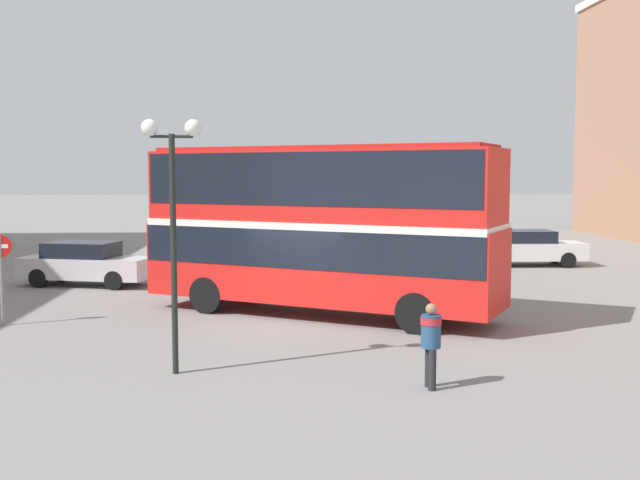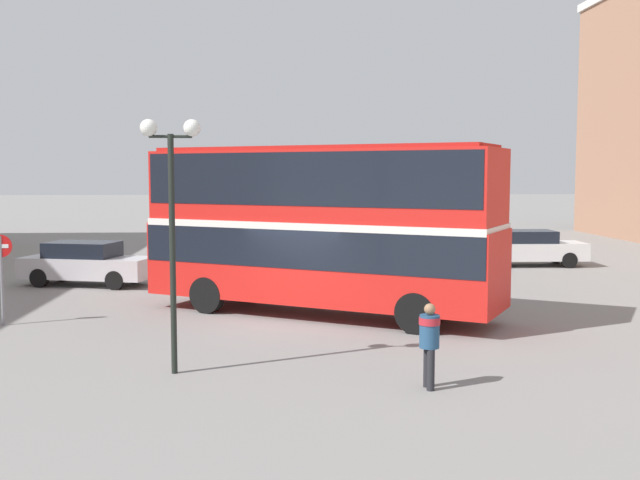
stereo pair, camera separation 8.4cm
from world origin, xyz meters
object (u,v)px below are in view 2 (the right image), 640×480
object	(u,v)px
double_decker_bus	(320,219)
pedestrian_foreground	(429,337)
parked_car_kerb_far	(528,248)
no_entry_sign	(1,265)
street_lamp_twin_globe	(171,187)
parked_car_kerb_near	(86,263)

from	to	relation	value
double_decker_bus	pedestrian_foreground	world-z (taller)	double_decker_bus
parked_car_kerb_far	no_entry_sign	xyz separation A→B (m)	(-18.13, -11.71, 0.81)
double_decker_bus	street_lamp_twin_globe	world-z (taller)	street_lamp_twin_globe
parked_car_kerb_far	parked_car_kerb_near	bearing A→B (deg)	-163.71
double_decker_bus	parked_car_kerb_far	xyz separation A→B (m)	(9.68, 10.77, -1.93)
parked_car_kerb_near	street_lamp_twin_globe	bearing A→B (deg)	-53.74
parked_car_kerb_far	no_entry_sign	world-z (taller)	no_entry_sign
street_lamp_twin_globe	parked_car_kerb_near	bearing A→B (deg)	111.34
parked_car_kerb_near	street_lamp_twin_globe	world-z (taller)	street_lamp_twin_globe
pedestrian_foreground	no_entry_sign	bearing A→B (deg)	-36.35
parked_car_kerb_near	no_entry_sign	distance (m)	7.11
double_decker_bus	pedestrian_foreground	xyz separation A→B (m)	(1.60, -7.37, -1.73)
double_decker_bus	street_lamp_twin_globe	distance (m)	6.92
parked_car_kerb_far	double_decker_bus	bearing A→B (deg)	-130.40
double_decker_bus	pedestrian_foreground	size ratio (longest dim) A/B	6.28
street_lamp_twin_globe	no_entry_sign	xyz separation A→B (m)	(-5.16, 5.07, -2.14)
no_entry_sign	double_decker_bus	bearing A→B (deg)	6.31
no_entry_sign	street_lamp_twin_globe	bearing A→B (deg)	-44.48
double_decker_bus	no_entry_sign	bearing A→B (deg)	-144.05
parked_car_kerb_near	double_decker_bus	bearing A→B (deg)	-22.41
parked_car_kerb_near	parked_car_kerb_far	distance (m)	18.30
pedestrian_foreground	parked_car_kerb_far	xyz separation A→B (m)	(8.08, 18.15, -0.20)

